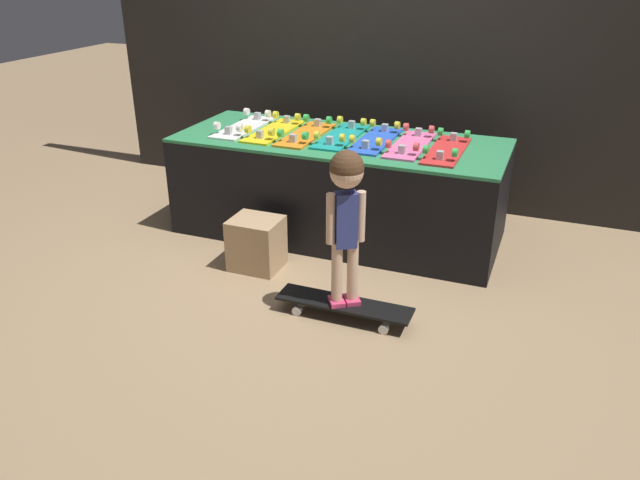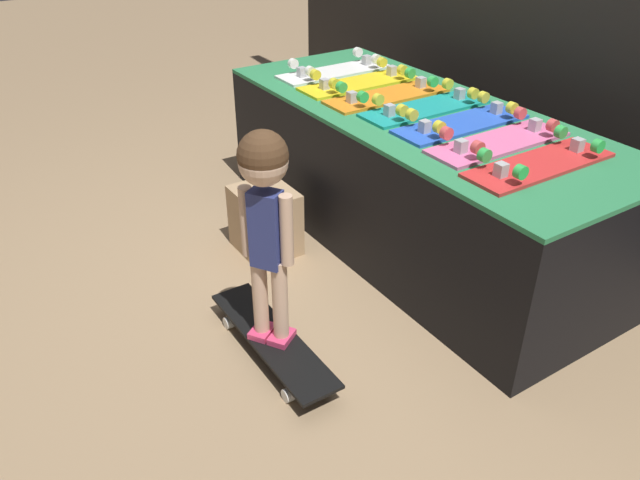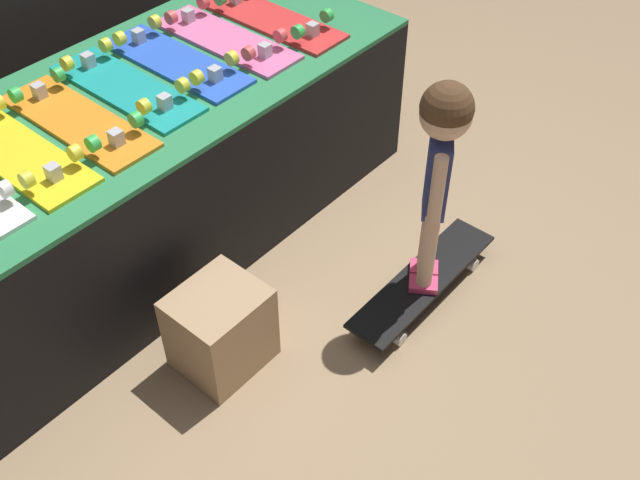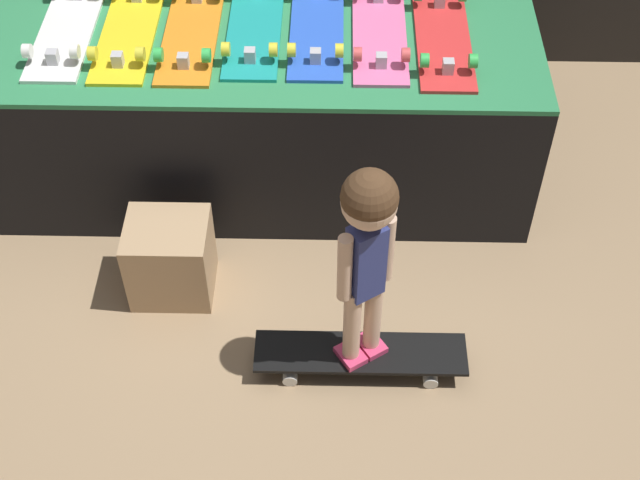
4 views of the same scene
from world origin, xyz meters
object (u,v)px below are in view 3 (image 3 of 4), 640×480
at_px(skateboard_pink_on_rack, 226,37).
at_px(skateboard_on_floor, 423,282).
at_px(storage_box, 221,329).
at_px(skateboard_red_on_rack, 273,18).
at_px(skateboard_orange_on_rack, 78,119).
at_px(child, 441,152).
at_px(skateboard_teal_on_rack, 126,86).
at_px(skateboard_blue_on_rack, 176,60).
at_px(skateboard_yellow_on_rack, 16,151).

relative_size(skateboard_pink_on_rack, skateboard_on_floor, 0.87).
bearing_deg(storage_box, skateboard_on_floor, -26.85).
distance_m(skateboard_red_on_rack, skateboard_on_floor, 1.24).
height_order(skateboard_orange_on_rack, storage_box, skateboard_orange_on_rack).
relative_size(skateboard_red_on_rack, child, 0.76).
height_order(skateboard_teal_on_rack, skateboard_blue_on_rack, same).
height_order(skateboard_pink_on_rack, storage_box, skateboard_pink_on_rack).
distance_m(skateboard_blue_on_rack, skateboard_on_floor, 1.26).
distance_m(skateboard_yellow_on_rack, storage_box, 0.89).
distance_m(skateboard_orange_on_rack, skateboard_teal_on_rack, 0.24).
relative_size(skateboard_yellow_on_rack, child, 0.76).
distance_m(skateboard_blue_on_rack, child, 1.09).
distance_m(skateboard_orange_on_rack, skateboard_pink_on_rack, 0.72).
height_order(skateboard_on_floor, child, child).
bearing_deg(skateboard_pink_on_rack, storage_box, -137.88).
distance_m(skateboard_orange_on_rack, skateboard_on_floor, 1.38).
bearing_deg(child, skateboard_pink_on_rack, 53.37).
bearing_deg(skateboard_orange_on_rack, skateboard_on_floor, -57.76).
relative_size(skateboard_red_on_rack, storage_box, 1.99).
relative_size(skateboard_yellow_on_rack, storage_box, 1.99).
xyz_separation_m(skateboard_yellow_on_rack, skateboard_red_on_rack, (1.20, -0.02, 0.00)).
bearing_deg(storage_box, skateboard_pink_on_rack, 42.12).
bearing_deg(skateboard_red_on_rack, skateboard_teal_on_rack, 175.80).
relative_size(skateboard_pink_on_rack, child, 0.76).
height_order(skateboard_yellow_on_rack, skateboard_pink_on_rack, same).
bearing_deg(skateboard_blue_on_rack, child, -80.69).
relative_size(skateboard_yellow_on_rack, skateboard_red_on_rack, 1.00).
distance_m(skateboard_orange_on_rack, child, 1.23).
relative_size(skateboard_yellow_on_rack, skateboard_teal_on_rack, 1.00).
xyz_separation_m(skateboard_blue_on_rack, child, (0.18, -1.08, -0.01)).
bearing_deg(skateboard_pink_on_rack, skateboard_orange_on_rack, -178.62).
bearing_deg(skateboard_teal_on_rack, skateboard_red_on_rack, -4.20).
bearing_deg(storage_box, skateboard_red_on_rack, 33.38).
xyz_separation_m(skateboard_yellow_on_rack, skateboard_teal_on_rack, (0.48, 0.04, 0.00)).
bearing_deg(skateboard_blue_on_rack, skateboard_teal_on_rack, 179.98).
bearing_deg(child, storage_box, 119.93).
xyz_separation_m(skateboard_yellow_on_rack, child, (0.89, -1.04, -0.01)).
distance_m(skateboard_blue_on_rack, skateboard_pink_on_rack, 0.24).
distance_m(skateboard_yellow_on_rack, skateboard_on_floor, 1.51).
height_order(skateboard_orange_on_rack, skateboard_pink_on_rack, same).
bearing_deg(skateboard_pink_on_rack, skateboard_red_on_rack, -7.45).
xyz_separation_m(skateboard_blue_on_rack, storage_box, (-0.53, -0.72, -0.53)).
xyz_separation_m(skateboard_teal_on_rack, child, (0.42, -1.08, -0.01)).
height_order(skateboard_orange_on_rack, skateboard_teal_on_rack, same).
bearing_deg(skateboard_orange_on_rack, child, -57.76).
bearing_deg(skateboard_pink_on_rack, skateboard_blue_on_rack, 174.90).
height_order(skateboard_blue_on_rack, skateboard_red_on_rack, same).
xyz_separation_m(skateboard_yellow_on_rack, skateboard_pink_on_rack, (0.96, 0.01, 0.00)).
height_order(skateboard_yellow_on_rack, child, child).
height_order(skateboard_pink_on_rack, skateboard_red_on_rack, same).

